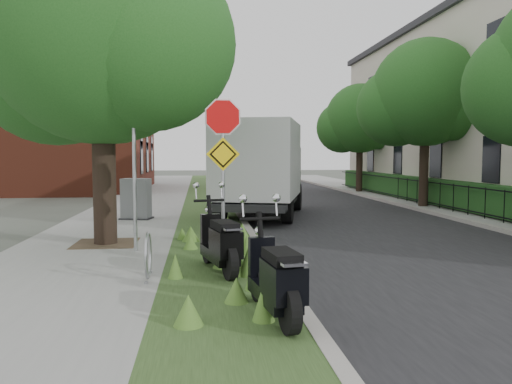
# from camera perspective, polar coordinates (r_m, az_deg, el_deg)

# --- Properties ---
(ground) EXTENTS (120.00, 120.00, 0.00)m
(ground) POSITION_cam_1_polar(r_m,az_deg,el_deg) (9.31, 5.20, -9.14)
(ground) COLOR #4C5147
(ground) RESTS_ON ground
(sidewalk_near) EXTENTS (3.50, 60.00, 0.12)m
(sidewalk_near) POSITION_cam_1_polar(r_m,az_deg,el_deg) (19.14, -13.69, -2.13)
(sidewalk_near) COLOR gray
(sidewalk_near) RESTS_ON ground
(verge) EXTENTS (2.00, 60.00, 0.12)m
(verge) POSITION_cam_1_polar(r_m,az_deg,el_deg) (18.99, -5.42, -2.07)
(verge) COLOR #30471E
(verge) RESTS_ON ground
(kerb_near) EXTENTS (0.20, 60.00, 0.13)m
(kerb_near) POSITION_cam_1_polar(r_m,az_deg,el_deg) (19.03, -2.41, -2.03)
(kerb_near) COLOR #9E9991
(kerb_near) RESTS_ON ground
(road) EXTENTS (7.00, 60.00, 0.01)m
(road) POSITION_cam_1_polar(r_m,az_deg,el_deg) (19.60, 7.86, -2.06)
(road) COLOR black
(road) RESTS_ON ground
(kerb_far) EXTENTS (0.20, 60.00, 0.13)m
(kerb_far) POSITION_cam_1_polar(r_m,az_deg,el_deg) (20.74, 17.27, -1.69)
(kerb_far) COLOR #9E9991
(kerb_far) RESTS_ON ground
(footpath_far) EXTENTS (3.20, 60.00, 0.12)m
(footpath_far) POSITION_cam_1_polar(r_m,az_deg,el_deg) (21.48, 21.43, -1.61)
(footpath_far) COLOR gray
(footpath_far) RESTS_ON ground
(street_tree_main) EXTENTS (6.21, 5.54, 7.66)m
(street_tree_main) POSITION_cam_1_polar(r_m,az_deg,el_deg) (12.23, -17.61, 16.57)
(street_tree_main) COLOR black
(street_tree_main) RESTS_ON ground
(bare_post) EXTENTS (0.08, 0.08, 4.00)m
(bare_post) POSITION_cam_1_polar(r_m,az_deg,el_deg) (10.75, -13.76, 3.95)
(bare_post) COLOR #A5A8AD
(bare_post) RESTS_ON ground
(bike_hoop) EXTENTS (0.06, 0.78, 0.77)m
(bike_hoop) POSITION_cam_1_polar(r_m,az_deg,el_deg) (8.48, -12.23, -7.13)
(bike_hoop) COLOR #A5A8AD
(bike_hoop) RESTS_ON ground
(sign_assembly) EXTENTS (0.94, 0.08, 3.22)m
(sign_assembly) POSITION_cam_1_polar(r_m,az_deg,el_deg) (9.46, -3.80, 5.28)
(sign_assembly) COLOR #A5A8AD
(sign_assembly) RESTS_ON ground
(fence_far) EXTENTS (0.04, 24.00, 1.00)m
(fence_far) POSITION_cam_1_polar(r_m,az_deg,el_deg) (20.98, 19.06, -0.01)
(fence_far) COLOR black
(fence_far) RESTS_ON ground
(hedge_far) EXTENTS (1.00, 24.00, 1.10)m
(hedge_far) POSITION_cam_1_polar(r_m,az_deg,el_deg) (21.29, 20.76, 0.01)
(hedge_far) COLOR #1B4117
(hedge_far) RESTS_ON footpath_far
(brick_building) EXTENTS (9.40, 10.40, 8.30)m
(brick_building) POSITION_cam_1_polar(r_m,az_deg,el_deg) (31.87, -20.59, 7.72)
(brick_building) COLOR maroon
(brick_building) RESTS_ON ground
(far_tree_b) EXTENTS (4.83, 4.31, 6.56)m
(far_tree_b) POSITION_cam_1_polar(r_m,az_deg,el_deg) (20.98, 18.60, 10.12)
(far_tree_b) COLOR black
(far_tree_b) RESTS_ON ground
(far_tree_c) EXTENTS (4.37, 3.89, 5.93)m
(far_tree_c) POSITION_cam_1_polar(r_m,az_deg,el_deg) (28.37, 11.67, 7.84)
(far_tree_c) COLOR black
(far_tree_c) RESTS_ON ground
(scooter_near) EXTENTS (0.70, 1.92, 0.93)m
(scooter_near) POSITION_cam_1_polar(r_m,az_deg,el_deg) (8.60, -3.92, -6.38)
(scooter_near) COLOR black
(scooter_near) RESTS_ON ground
(scooter_far) EXTENTS (0.57, 1.90, 0.91)m
(scooter_far) POSITION_cam_1_polar(r_m,az_deg,el_deg) (6.21, 2.46, -10.67)
(scooter_far) COLOR black
(scooter_far) RESTS_ON ground
(box_truck) EXTENTS (3.90, 6.52, 2.77)m
(box_truck) POSITION_cam_1_polar(r_m,az_deg,el_deg) (17.30, 0.60, 3.12)
(box_truck) COLOR #262628
(box_truck) RESTS_ON ground
(utility_cabinet) EXTENTS (1.08, 0.83, 1.28)m
(utility_cabinet) POSITION_cam_1_polar(r_m,az_deg,el_deg) (16.27, -13.54, -0.85)
(utility_cabinet) COLOR #262628
(utility_cabinet) RESTS_ON ground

